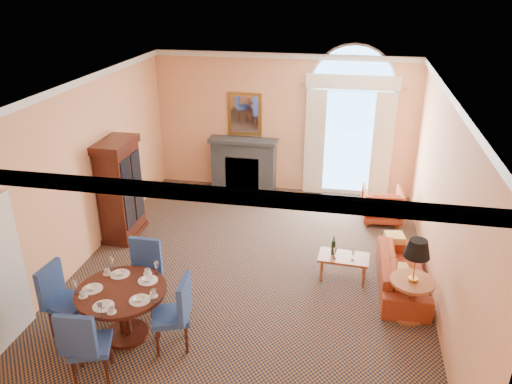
% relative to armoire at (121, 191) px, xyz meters
% --- Properties ---
extents(ground, '(7.50, 7.50, 0.00)m').
position_rel_armoire_xyz_m(ground, '(2.72, -0.83, -0.95)').
color(ground, '#111C36').
rests_on(ground, ground).
extents(room_envelope, '(6.04, 7.52, 3.45)m').
position_rel_armoire_xyz_m(room_envelope, '(2.69, -0.16, 1.56)').
color(room_envelope, '#FFB079').
rests_on(room_envelope, ground).
extents(armoire, '(0.56, 1.00, 1.97)m').
position_rel_armoire_xyz_m(armoire, '(0.00, 0.00, 0.00)').
color(armoire, black).
rests_on(armoire, ground).
extents(dining_table, '(1.25, 1.25, 0.99)m').
position_rel_armoire_xyz_m(dining_table, '(1.31, -2.83, -0.36)').
color(dining_table, black).
rests_on(dining_table, ground).
extents(dining_chair_north, '(0.52, 0.52, 1.11)m').
position_rel_armoire_xyz_m(dining_chair_north, '(1.31, -2.06, -0.32)').
color(dining_chair_north, navy).
rests_on(dining_chair_north, ground).
extents(dining_chair_south, '(0.63, 0.63, 1.11)m').
position_rel_armoire_xyz_m(dining_chair_south, '(1.23, -3.75, -0.32)').
color(dining_chair_south, navy).
rests_on(dining_chair_south, ground).
extents(dining_chair_east, '(0.64, 0.64, 1.11)m').
position_rel_armoire_xyz_m(dining_chair_east, '(2.14, -2.90, -0.32)').
color(dining_chair_east, navy).
rests_on(dining_chair_east, ground).
extents(dining_chair_west, '(0.60, 0.60, 1.11)m').
position_rel_armoire_xyz_m(dining_chair_west, '(0.42, -2.92, -0.32)').
color(dining_chair_west, navy).
rests_on(dining_chair_west, ground).
extents(sofa, '(0.78, 1.92, 0.56)m').
position_rel_armoire_xyz_m(sofa, '(5.27, -0.82, -0.67)').
color(sofa, '#97361B').
rests_on(sofa, ground).
extents(armchair, '(0.84, 0.86, 0.73)m').
position_rel_armoire_xyz_m(armchair, '(5.01, 1.63, -0.59)').
color(armchair, '#97361B').
rests_on(armchair, ground).
extents(coffee_table, '(0.86, 0.51, 0.77)m').
position_rel_armoire_xyz_m(coffee_table, '(4.29, -0.73, -0.55)').
color(coffee_table, '#AD5B34').
rests_on(coffee_table, ground).
extents(side_table, '(0.65, 0.65, 1.30)m').
position_rel_armoire_xyz_m(side_table, '(5.32, -1.60, -0.12)').
color(side_table, '#AD5B34').
rests_on(side_table, ground).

